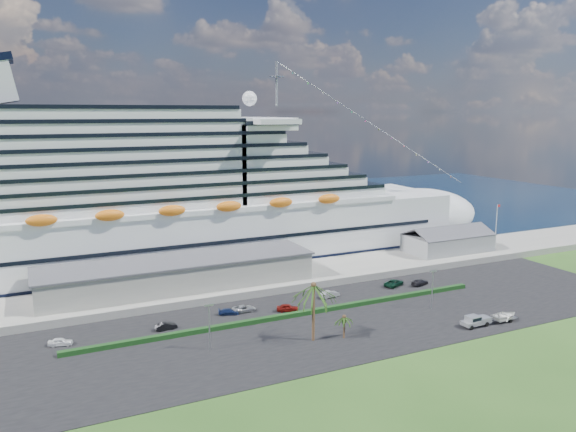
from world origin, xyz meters
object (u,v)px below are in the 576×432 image
cruise_ship (167,205)px  pickup_truck (476,320)px  boat_trailer (505,316)px  parked_car_3 (229,312)px

cruise_ship → pickup_truck: size_ratio=31.01×
pickup_truck → boat_trailer: (7.04, -0.63, 0.04)m
cruise_ship → boat_trailer: bearing=-53.8°
pickup_truck → cruise_ship: bearing=122.4°
cruise_ship → parked_car_3: (2.17, -41.24, -15.97)m
cruise_ship → boat_trailer: 85.65m
cruise_ship → pickup_truck: cruise_ship is taller
parked_car_3 → pickup_truck: (40.52, -26.15, 0.57)m
parked_car_3 → pickup_truck: pickup_truck is taller
pickup_truck → parked_car_3: bearing=147.2°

